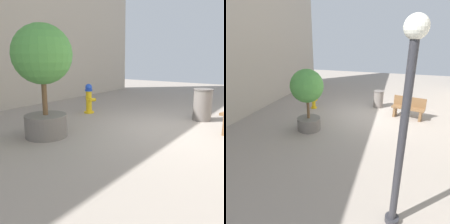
{
  "view_description": "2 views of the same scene",
  "coord_description": "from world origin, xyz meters",
  "views": [
    {
      "loc": [
        -2.18,
        5.63,
        1.7
      ],
      "look_at": [
        1.19,
        0.9,
        0.44
      ],
      "focal_mm": 40.19,
      "sensor_mm": 36.0,
      "label": 1
    },
    {
      "loc": [
        -1.11,
        8.84,
        3.56
      ],
      "look_at": [
        1.24,
        0.92,
        0.38
      ],
      "focal_mm": 32.31,
      "sensor_mm": 36.0,
      "label": 2
    }
  ],
  "objects": [
    {
      "name": "planter_tree",
      "position": [
        2.09,
        2.14,
        1.51
      ],
      "size": [
        1.26,
        1.26,
        2.4
      ],
      "color": "slate",
      "rests_on": "ground_plane"
    },
    {
      "name": "ground_plane",
      "position": [
        0.0,
        0.0,
        0.0
      ],
      "size": [
        23.4,
        23.4,
        0.0
      ],
      "primitive_type": "plane",
      "color": "gray"
    },
    {
      "name": "fire_hydrant",
      "position": [
        2.89,
        -0.25,
        0.46
      ],
      "size": [
        0.4,
        0.38,
        0.92
      ],
      "color": "gold",
      "rests_on": "ground_plane"
    },
    {
      "name": "trash_bin",
      "position": [
        -0.28,
        -1.34,
        0.44
      ],
      "size": [
        0.51,
        0.51,
        0.88
      ],
      "color": "slate",
      "rests_on": "ground_plane"
    }
  ]
}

